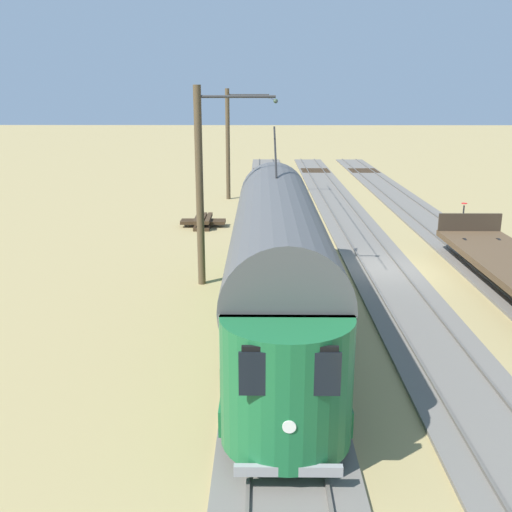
% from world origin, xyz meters
% --- Properties ---
extents(ground_plane, '(220.00, 220.00, 0.00)m').
position_xyz_m(ground_plane, '(0.00, 0.00, 0.00)').
color(ground_plane, '#9E8956').
extents(track_streetcar_siding, '(2.80, 80.00, 0.18)m').
position_xyz_m(track_streetcar_siding, '(-4.44, -0.31, 0.05)').
color(track_streetcar_siding, '#666059').
rests_on(track_streetcar_siding, ground).
extents(track_adjacent_siding, '(2.80, 80.00, 0.18)m').
position_xyz_m(track_adjacent_siding, '(0.00, -0.31, 0.05)').
color(track_adjacent_siding, '#666059').
rests_on(track_adjacent_siding, ground).
extents(track_third_siding, '(2.80, 80.00, 0.18)m').
position_xyz_m(track_third_siding, '(4.44, -0.31, 0.05)').
color(track_third_siding, '#666059').
rests_on(track_third_siding, ground).
extents(vintage_streetcar, '(2.65, 16.01, 5.56)m').
position_xyz_m(vintage_streetcar, '(4.44, 5.90, 2.25)').
color(vintage_streetcar, '#196033').
rests_on(vintage_streetcar, ground).
extents(catenary_pole_foreground, '(2.95, 0.28, 7.25)m').
position_xyz_m(catenary_pole_foreground, '(7.09, -16.48, 3.79)').
color(catenary_pole_foreground, '#4C3D28').
rests_on(catenary_pole_foreground, ground).
extents(catenary_pole_mid_near, '(2.95, 0.28, 7.25)m').
position_xyz_m(catenary_pole_mid_near, '(7.09, 1.78, 3.79)').
color(catenary_pole_mid_near, '#4C3D28').
rests_on(catenary_pole_mid_near, ground).
extents(overhead_wire_run, '(2.75, 22.26, 0.18)m').
position_xyz_m(overhead_wire_run, '(4.54, -8.02, 6.71)').
color(overhead_wire_run, black).
rests_on(overhead_wire_run, ground).
extents(switch_stand, '(0.50, 0.30, 1.24)m').
position_xyz_m(switch_stand, '(-6.03, -8.38, 0.70)').
color(switch_stand, black).
rests_on(switch_stand, ground).
extents(spare_tie_stack, '(2.40, 2.40, 0.54)m').
position_xyz_m(spare_tie_stack, '(8.08, -7.98, 0.27)').
color(spare_tie_stack, '#382819').
rests_on(spare_tie_stack, ground).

